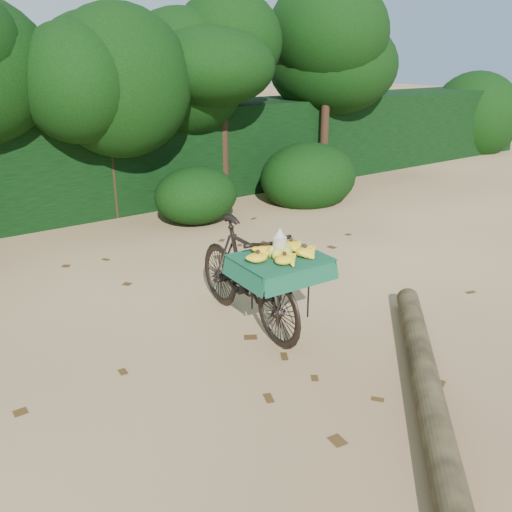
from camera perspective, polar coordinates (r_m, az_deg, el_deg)
ground at (r=5.36m, az=2.76°, el=-10.46°), size 80.00×80.00×0.00m
vendor_bicycle at (r=5.68m, az=-0.86°, el=-1.90°), size 0.85×1.93×1.16m
fallen_log at (r=5.03m, az=17.37°, el=-12.13°), size 2.53×2.53×0.24m
hedge_backdrop at (r=10.47m, az=-19.19°, el=9.20°), size 26.00×1.80×1.80m
tree_row at (r=9.39m, az=-22.39°, el=14.45°), size 14.50×2.00×4.00m
bush_clumps at (r=8.89m, az=-11.93°, el=5.05°), size 8.80×1.70×0.90m
leaf_litter at (r=5.81m, az=-1.22°, el=-7.73°), size 7.00×7.30×0.01m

